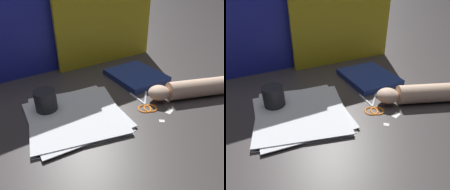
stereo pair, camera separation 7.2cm
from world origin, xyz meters
TOP-DOWN VIEW (x-y plane):
  - ground_plane at (0.00, 0.00)m, footprint 6.00×6.00m
  - backdrop_panel_left at (-0.15, 0.41)m, footprint 0.51×0.09m
  - backdrop_panel_center at (0.18, 0.41)m, footprint 0.51×0.08m
  - paper_stack at (-0.10, 0.02)m, footprint 0.32×0.32m
  - book_closed at (0.22, 0.18)m, footprint 0.23×0.26m
  - scissors at (0.14, -0.02)m, footprint 0.11×0.15m
  - hand_forearm at (0.33, -0.04)m, footprint 0.34×0.14m
  - paper_scrap_near at (0.19, -0.09)m, footprint 0.04×0.03m
  - paper_scrap_mid at (0.14, -0.12)m, footprint 0.02×0.02m
  - mug at (-0.18, 0.09)m, footprint 0.07×0.07m

SIDE VIEW (x-z plane):
  - ground_plane at x=0.00m, z-range 0.00..0.00m
  - paper_scrap_near at x=0.19m, z-range 0.00..0.00m
  - paper_scrap_mid at x=0.14m, z-range 0.00..0.00m
  - scissors at x=0.14m, z-range 0.00..0.01m
  - paper_stack at x=-0.10m, z-range 0.00..0.01m
  - book_closed at x=0.22m, z-range 0.00..0.02m
  - hand_forearm at x=0.33m, z-range 0.00..0.07m
  - mug at x=-0.18m, z-range 0.00..0.08m
  - backdrop_panel_center at x=0.18m, z-range 0.00..0.45m
  - backdrop_panel_left at x=-0.15m, z-range 0.00..0.52m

